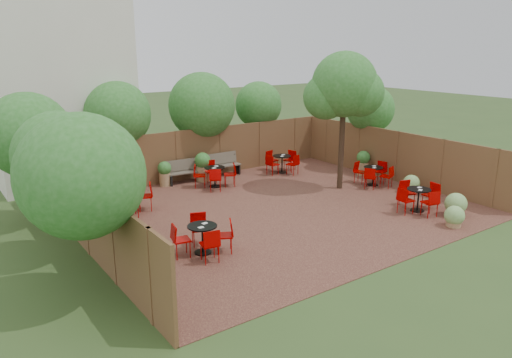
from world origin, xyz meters
TOP-DOWN VIEW (x-y plane):
  - ground at (0.00, 0.00)m, footprint 80.00×80.00m
  - courtyard_paving at (0.00, 0.00)m, footprint 12.00×10.00m
  - fence_back at (0.00, 5.00)m, footprint 12.00×0.08m
  - fence_left at (-6.00, 0.00)m, footprint 0.08×10.00m
  - fence_right at (6.00, 0.00)m, footprint 0.08×10.00m
  - neighbour_building at (-4.50, 8.00)m, footprint 5.00×4.00m
  - overhang_foliage at (-2.38, 2.89)m, footprint 15.56×10.72m
  - courtyard_tree at (3.48, 0.52)m, footprint 2.57×2.47m
  - park_bench_left at (-0.91, 4.62)m, footprint 1.48×0.60m
  - park_bench_right at (0.82, 4.63)m, footprint 1.52×0.51m
  - bistro_tables at (0.33, 0.93)m, footprint 10.43×7.94m
  - planters at (-0.40, 3.82)m, footprint 11.28×3.88m
  - low_shrubs at (4.32, -3.19)m, footprint 2.38×3.51m

SIDE VIEW (x-z plane):
  - ground at x=0.00m, z-range 0.00..0.00m
  - courtyard_paving at x=0.00m, z-range 0.00..0.02m
  - low_shrubs at x=4.32m, z-range -0.02..0.72m
  - bistro_tables at x=0.33m, z-range 0.00..0.92m
  - park_bench_left at x=-0.91m, z-range 0.03..0.93m
  - park_bench_right at x=0.82m, z-range 0.03..0.97m
  - planters at x=-0.40m, z-range 0.02..1.16m
  - fence_back at x=0.00m, z-range 0.00..2.00m
  - fence_left at x=-6.00m, z-range 0.00..2.00m
  - fence_right at x=6.00m, z-range 0.00..2.00m
  - overhang_foliage at x=-2.38m, z-range 1.36..4.09m
  - courtyard_tree at x=3.48m, z-range 1.20..6.21m
  - neighbour_building at x=-4.50m, z-range 0.00..8.00m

